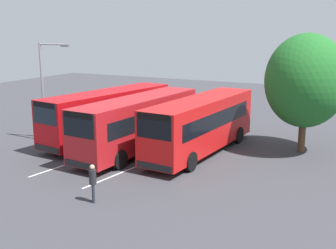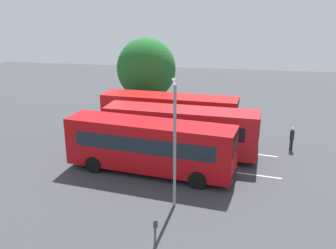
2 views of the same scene
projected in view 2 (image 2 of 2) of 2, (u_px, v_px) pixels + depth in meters
ground_plane at (171, 153)px, 27.77m from camera, size 72.89×72.89×0.00m
bus_far_left at (150, 145)px, 24.08m from camera, size 11.02×3.84×3.43m
bus_center_left at (181, 130)px, 26.91m from camera, size 10.93×3.00×3.43m
bus_center_right at (170, 114)px, 30.55m from camera, size 10.93×3.03×3.43m
pedestrian at (292, 137)px, 28.05m from camera, size 0.45×0.45×1.76m
street_lamp at (175, 137)px, 19.76m from camera, size 0.63×2.21×6.69m
depot_tree at (146, 69)px, 35.44m from camera, size 5.48×4.93×7.36m
lane_stripe_outer_left at (166, 163)px, 26.11m from camera, size 15.17×2.06×0.01m
lane_stripe_inner_left at (175, 145)px, 29.42m from camera, size 15.17×2.06×0.01m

